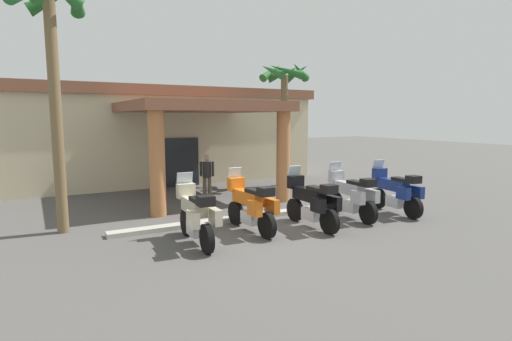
{
  "coord_description": "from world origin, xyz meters",
  "views": [
    {
      "loc": [
        -5.26,
        -9.35,
        2.97
      ],
      "look_at": [
        1.12,
        2.49,
        1.2
      ],
      "focal_mm": 28.33,
      "sensor_mm": 36.0,
      "label": 1
    }
  ],
  "objects_px": {
    "motel_building": "(161,133)",
    "motorcycle_blue": "(396,191)",
    "motorcycle_cream": "(196,215)",
    "motorcycle_black": "(312,202)",
    "motorcycle_orange": "(251,205)",
    "pedestrian": "(207,174)",
    "motorcycle_silver": "(352,195)",
    "palm_tree_near_portico": "(285,88)",
    "palm_tree_roadside": "(50,41)"
  },
  "relations": [
    {
      "from": "motel_building",
      "to": "pedestrian",
      "type": "bearing_deg",
      "value": -89.75
    },
    {
      "from": "motorcycle_blue",
      "to": "pedestrian",
      "type": "relative_size",
      "value": 1.37
    },
    {
      "from": "motorcycle_black",
      "to": "motorcycle_silver",
      "type": "relative_size",
      "value": 1.0
    },
    {
      "from": "pedestrian",
      "to": "motorcycle_orange",
      "type": "bearing_deg",
      "value": -157.16
    },
    {
      "from": "motel_building",
      "to": "motorcycle_blue",
      "type": "xyz_separation_m",
      "value": [
        4.43,
        -10.52,
        -1.51
      ]
    },
    {
      "from": "motel_building",
      "to": "motorcycle_cream",
      "type": "distance_m",
      "value": 10.8
    },
    {
      "from": "motorcycle_black",
      "to": "palm_tree_roadside",
      "type": "distance_m",
      "value": 7.77
    },
    {
      "from": "motel_building",
      "to": "pedestrian",
      "type": "relative_size",
      "value": 8.86
    },
    {
      "from": "motorcycle_cream",
      "to": "motorcycle_orange",
      "type": "bearing_deg",
      "value": -76.73
    },
    {
      "from": "motorcycle_black",
      "to": "palm_tree_near_portico",
      "type": "bearing_deg",
      "value": -26.72
    },
    {
      "from": "motorcycle_silver",
      "to": "motorcycle_black",
      "type": "bearing_deg",
      "value": 102.56
    },
    {
      "from": "pedestrian",
      "to": "motorcycle_silver",
      "type": "bearing_deg",
      "value": -120.4
    },
    {
      "from": "motel_building",
      "to": "pedestrian",
      "type": "distance_m",
      "value": 5.77
    },
    {
      "from": "pedestrian",
      "to": "motorcycle_cream",
      "type": "bearing_deg",
      "value": -174.33
    },
    {
      "from": "motorcycle_orange",
      "to": "motorcycle_blue",
      "type": "height_order",
      "value": "same"
    },
    {
      "from": "motorcycle_cream",
      "to": "palm_tree_near_portico",
      "type": "xyz_separation_m",
      "value": [
        6.28,
        6.09,
        3.51
      ]
    },
    {
      "from": "motorcycle_black",
      "to": "motorcycle_blue",
      "type": "relative_size",
      "value": 1.0
    },
    {
      "from": "motel_building",
      "to": "motorcycle_silver",
      "type": "distance_m",
      "value": 10.83
    },
    {
      "from": "motorcycle_silver",
      "to": "pedestrian",
      "type": "bearing_deg",
      "value": 33.11
    },
    {
      "from": "motorcycle_blue",
      "to": "palm_tree_roadside",
      "type": "bearing_deg",
      "value": 79.64
    },
    {
      "from": "motorcycle_blue",
      "to": "pedestrian",
      "type": "bearing_deg",
      "value": 46.73
    },
    {
      "from": "motorcycle_orange",
      "to": "pedestrian",
      "type": "height_order",
      "value": "pedestrian"
    },
    {
      "from": "pedestrian",
      "to": "palm_tree_roadside",
      "type": "height_order",
      "value": "palm_tree_roadside"
    },
    {
      "from": "motorcycle_silver",
      "to": "palm_tree_near_portico",
      "type": "distance_m",
      "value": 7.04
    },
    {
      "from": "motel_building",
      "to": "motorcycle_black",
      "type": "bearing_deg",
      "value": -84.52
    },
    {
      "from": "motorcycle_black",
      "to": "motorcycle_blue",
      "type": "xyz_separation_m",
      "value": [
        3.26,
        0.09,
        0.0
      ]
    },
    {
      "from": "motorcycle_silver",
      "to": "motorcycle_blue",
      "type": "relative_size",
      "value": 1.0
    },
    {
      "from": "motorcycle_cream",
      "to": "motorcycle_silver",
      "type": "bearing_deg",
      "value": -86.43
    },
    {
      "from": "motorcycle_silver",
      "to": "palm_tree_near_portico",
      "type": "relative_size",
      "value": 0.41
    },
    {
      "from": "motorcycle_cream",
      "to": "pedestrian",
      "type": "relative_size",
      "value": 1.37
    },
    {
      "from": "motorcycle_cream",
      "to": "pedestrian",
      "type": "bearing_deg",
      "value": -22.35
    },
    {
      "from": "motorcycle_orange",
      "to": "palm_tree_near_portico",
      "type": "distance_m",
      "value": 8.19
    },
    {
      "from": "motorcycle_silver",
      "to": "palm_tree_near_portico",
      "type": "height_order",
      "value": "palm_tree_near_portico"
    },
    {
      "from": "motorcycle_orange",
      "to": "palm_tree_near_portico",
      "type": "height_order",
      "value": "palm_tree_near_portico"
    },
    {
      "from": "motorcycle_cream",
      "to": "motorcycle_blue",
      "type": "xyz_separation_m",
      "value": [
        6.52,
        -0.03,
        0.0
      ]
    },
    {
      "from": "palm_tree_near_portico",
      "to": "palm_tree_roadside",
      "type": "relative_size",
      "value": 0.84
    },
    {
      "from": "motorcycle_silver",
      "to": "motorcycle_blue",
      "type": "bearing_deg",
      "value": -92.74
    },
    {
      "from": "motel_building",
      "to": "motorcycle_orange",
      "type": "height_order",
      "value": "motel_building"
    },
    {
      "from": "pedestrian",
      "to": "palm_tree_roadside",
      "type": "relative_size",
      "value": 0.25
    },
    {
      "from": "motorcycle_cream",
      "to": "motorcycle_black",
      "type": "xyz_separation_m",
      "value": [
        3.26,
        -0.12,
        0.0
      ]
    },
    {
      "from": "pedestrian",
      "to": "palm_tree_near_portico",
      "type": "relative_size",
      "value": 0.3
    },
    {
      "from": "motorcycle_cream",
      "to": "motorcycle_silver",
      "type": "relative_size",
      "value": 1.0
    },
    {
      "from": "pedestrian",
      "to": "palm_tree_near_portico",
      "type": "xyz_separation_m",
      "value": [
        4.08,
        1.22,
        3.28
      ]
    },
    {
      "from": "motorcycle_black",
      "to": "motorcycle_blue",
      "type": "height_order",
      "value": "same"
    },
    {
      "from": "pedestrian",
      "to": "motorcycle_blue",
      "type": "bearing_deg",
      "value": -108.67
    },
    {
      "from": "motorcycle_cream",
      "to": "motorcycle_black",
      "type": "bearing_deg",
      "value": -90.19
    },
    {
      "from": "motorcycle_black",
      "to": "motorcycle_blue",
      "type": "bearing_deg",
      "value": -89.28
    },
    {
      "from": "motorcycle_cream",
      "to": "motorcycle_orange",
      "type": "xyz_separation_m",
      "value": [
        1.63,
        0.33,
        0.0
      ]
    },
    {
      "from": "motel_building",
      "to": "palm_tree_roadside",
      "type": "distance_m",
      "value": 9.64
    },
    {
      "from": "palm_tree_roadside",
      "to": "motorcycle_orange",
      "type": "bearing_deg",
      "value": -27.09
    }
  ]
}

